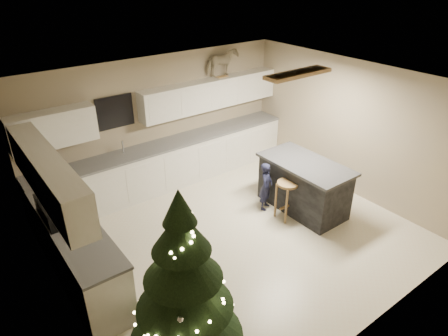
{
  "coord_description": "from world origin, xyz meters",
  "views": [
    {
      "loc": [
        -3.47,
        -4.25,
        4.18
      ],
      "look_at": [
        0.0,
        0.35,
        1.15
      ],
      "focal_mm": 32.0,
      "sensor_mm": 36.0,
      "label": 1
    }
  ],
  "objects_px": {
    "island": "(304,186)",
    "bar_stool": "(287,191)",
    "toddler": "(266,186)",
    "rocking_horse": "(222,63)",
    "christmas_tree": "(184,291)"
  },
  "relations": [
    {
      "from": "bar_stool",
      "to": "christmas_tree",
      "type": "xyz_separation_m",
      "value": [
        -2.9,
        -1.26,
        0.37
      ]
    },
    {
      "from": "bar_stool",
      "to": "rocking_horse",
      "type": "distance_m",
      "value": 3.03
    },
    {
      "from": "island",
      "to": "toddler",
      "type": "distance_m",
      "value": 0.69
    },
    {
      "from": "island",
      "to": "bar_stool",
      "type": "relative_size",
      "value": 2.34
    },
    {
      "from": "rocking_horse",
      "to": "toddler",
      "type": "bearing_deg",
      "value": 169.71
    },
    {
      "from": "christmas_tree",
      "to": "toddler",
      "type": "xyz_separation_m",
      "value": [
        2.82,
        1.72,
        -0.45
      ]
    },
    {
      "from": "island",
      "to": "toddler",
      "type": "xyz_separation_m",
      "value": [
        -0.55,
        0.41,
        -0.01
      ]
    },
    {
      "from": "christmas_tree",
      "to": "toddler",
      "type": "relative_size",
      "value": 2.4
    },
    {
      "from": "island",
      "to": "christmas_tree",
      "type": "xyz_separation_m",
      "value": [
        -3.37,
        -1.31,
        0.44
      ]
    },
    {
      "from": "bar_stool",
      "to": "toddler",
      "type": "bearing_deg",
      "value": 100.22
    },
    {
      "from": "bar_stool",
      "to": "christmas_tree",
      "type": "distance_m",
      "value": 3.19
    },
    {
      "from": "bar_stool",
      "to": "toddler",
      "type": "xyz_separation_m",
      "value": [
        -0.08,
        0.45,
        -0.08
      ]
    },
    {
      "from": "toddler",
      "to": "rocking_horse",
      "type": "xyz_separation_m",
      "value": [
        0.47,
        1.98,
        1.83
      ]
    },
    {
      "from": "island",
      "to": "christmas_tree",
      "type": "distance_m",
      "value": 3.64
    },
    {
      "from": "christmas_tree",
      "to": "bar_stool",
      "type": "bearing_deg",
      "value": 23.55
    }
  ]
}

